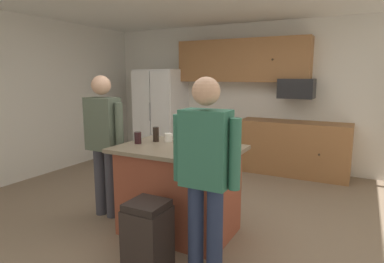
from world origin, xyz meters
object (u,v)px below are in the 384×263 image
at_px(kitchen_island, 179,190).
at_px(trash_bin, 148,236).
at_px(microwave_over_range, 297,89).
at_px(tumbler_amber, 138,138).
at_px(person_host_foreground, 103,137).
at_px(mug_ceramic_white, 215,142).
at_px(mug_blue_stoneware, 169,137).
at_px(person_guest_right, 206,167).
at_px(glass_pilsner, 156,134).
at_px(refrigerator, 161,114).
at_px(glass_dark_ale, 179,143).

xyz_separation_m(kitchen_island, trash_bin, (0.10, -0.72, -0.17)).
bearing_deg(microwave_over_range, tumbler_amber, -112.17).
relative_size(kitchen_island, tumbler_amber, 9.94).
relative_size(kitchen_island, person_host_foreground, 0.76).
xyz_separation_m(mug_ceramic_white, mug_blue_stoneware, (-0.58, 0.04, -0.01)).
xyz_separation_m(person_guest_right, trash_bin, (-0.50, -0.10, -0.65)).
bearing_deg(mug_ceramic_white, glass_pilsner, -177.95).
xyz_separation_m(refrigerator, trash_bin, (2.04, -3.37, -0.59)).
xyz_separation_m(refrigerator, glass_dark_ale, (2.00, -2.75, 0.11)).
xyz_separation_m(refrigerator, tumbler_amber, (1.45, -2.69, 0.11)).
bearing_deg(glass_pilsner, person_guest_right, -37.98).
distance_m(kitchen_island, trash_bin, 0.75).
bearing_deg(glass_pilsner, refrigerator, 121.96).
bearing_deg(glass_pilsner, kitchen_island, -20.04).
height_order(glass_pilsner, tumbler_amber, glass_pilsner).
height_order(microwave_over_range, person_host_foreground, person_host_foreground).
distance_m(person_guest_right, mug_blue_stoneware, 1.18).
bearing_deg(tumbler_amber, refrigerator, 118.36).
relative_size(refrigerator, mug_ceramic_white, 14.95).
relative_size(glass_dark_ale, mug_ceramic_white, 1.16).
relative_size(mug_blue_stoneware, tumbler_amber, 1.02).
bearing_deg(kitchen_island, person_host_foreground, -177.72).
distance_m(kitchen_island, mug_ceramic_white, 0.64).
xyz_separation_m(refrigerator, mug_blue_stoneware, (1.69, -2.45, 0.09)).
bearing_deg(trash_bin, glass_dark_ale, 93.96).
xyz_separation_m(kitchen_island, tumbler_amber, (-0.48, -0.05, 0.52)).
distance_m(glass_pilsner, trash_bin, 1.21).
relative_size(glass_pilsner, glass_dark_ale, 1.19).
relative_size(microwave_over_range, kitchen_island, 0.44).
distance_m(refrigerator, glass_dark_ale, 3.40).
bearing_deg(trash_bin, mug_blue_stoneware, 110.63).
bearing_deg(tumbler_amber, microwave_over_range, 67.83).
height_order(refrigerator, microwave_over_range, refrigerator).
height_order(glass_pilsner, mug_ceramic_white, glass_pilsner).
distance_m(refrigerator, tumbler_amber, 3.06).
bearing_deg(microwave_over_range, mug_ceramic_white, -97.10).
distance_m(mug_ceramic_white, mug_blue_stoneware, 0.58).
relative_size(microwave_over_range, tumbler_amber, 4.39).
bearing_deg(glass_pilsner, tumbler_amber, -121.39).
xyz_separation_m(glass_dark_ale, mug_ceramic_white, (0.28, 0.26, -0.01)).
bearing_deg(person_guest_right, refrigerator, -6.17).
height_order(mug_ceramic_white, trash_bin, mug_ceramic_white).
height_order(kitchen_island, glass_pilsner, glass_pilsner).
bearing_deg(tumbler_amber, person_host_foreground, 178.91).
bearing_deg(glass_dark_ale, refrigerator, 126.03).
distance_m(person_host_foreground, mug_ceramic_white, 1.34).
height_order(person_host_foreground, tumbler_amber, person_host_foreground).
bearing_deg(mug_blue_stoneware, glass_dark_ale, -44.73).
height_order(kitchen_island, trash_bin, kitchen_island).
distance_m(refrigerator, glass_pilsner, 2.96).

